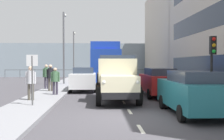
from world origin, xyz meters
TOP-DOWN VIEW (x-y plane):
  - ground_plane at (0.00, -9.69)m, footprint 80.00×80.00m
  - sidewalk_left at (-4.40, -9.69)m, footprint 2.14×36.90m
  - sidewalk_right at (4.40, -9.69)m, footprint 2.14×36.90m
  - road_centreline_markings at (0.00, -9.10)m, footprint 0.12×31.97m
  - building_far_block at (-9.00, -22.87)m, footprint 7.05×13.87m
  - sea_horizon at (0.00, -31.13)m, footprint 80.00×0.80m
  - seawall_railing at (-0.00, -27.53)m, footprint 28.08×0.08m
  - truck_vintage_cream at (0.34, -4.20)m, footprint 2.17×5.64m
  - lorry_cargo_blue at (0.73, -14.84)m, footprint 2.58×8.20m
  - car_teal_kerbside_near at (-2.38, -0.60)m, footprint 1.87×4.47m
  - car_red_kerbside_1 at (-2.38, -6.51)m, footprint 1.85×4.48m
  - car_white_oppositeside_0 at (2.38, -10.10)m, footprint 1.83×4.63m
  - pedestrian_in_dark_coat at (4.74, -4.05)m, footprint 0.53×0.34m
  - pedestrian_couple_a at (3.88, -6.41)m, footprint 0.53×0.34m
  - pedestrian_near_railing at (4.54, -8.51)m, footprint 0.53×0.34m
  - pedestrian_by_lamp at (5.13, -10.23)m, footprint 0.53×0.34m
  - traffic_light_near at (-4.31, -3.25)m, footprint 0.28×0.41m
  - lamp_post_promenade at (4.49, -15.24)m, footprint 0.32×1.14m
  - lamp_post_far at (4.51, -25.40)m, footprint 0.32×1.14m
  - street_sign at (4.25, -2.34)m, footprint 0.50×0.07m

SIDE VIEW (x-z plane):
  - ground_plane at x=0.00m, z-range 0.00..0.00m
  - road_centreline_markings at x=0.00m, z-range 0.00..0.01m
  - sidewalk_left at x=-4.40m, z-range 0.00..0.15m
  - sidewalk_right at x=4.40m, z-range 0.00..0.15m
  - car_red_kerbside_1 at x=-2.38m, z-range 0.04..1.76m
  - car_teal_kerbside_near at x=-2.38m, z-range 0.04..1.76m
  - car_white_oppositeside_0 at x=2.38m, z-range 0.04..1.76m
  - seawall_railing at x=0.00m, z-range 0.32..1.52m
  - pedestrian_couple_a at x=3.88m, z-range 0.29..1.89m
  - pedestrian_in_dark_coat at x=4.74m, z-range 0.30..2.03m
  - truck_vintage_cream at x=0.34m, z-range -0.04..2.39m
  - pedestrian_near_railing at x=4.54m, z-range 0.31..2.09m
  - pedestrian_by_lamp at x=5.13m, z-range 0.31..2.09m
  - street_sign at x=4.25m, z-range 0.56..2.81m
  - lorry_cargo_blue at x=0.73m, z-range 0.14..4.01m
  - traffic_light_near at x=-4.31m, z-range 0.87..4.07m
  - sea_horizon at x=0.00m, z-range 0.00..5.00m
  - lamp_post_far at x=4.51m, z-range 0.76..6.71m
  - lamp_post_promenade at x=4.49m, z-range 0.77..7.31m
  - building_far_block at x=-9.00m, z-range 0.00..10.89m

